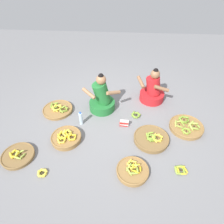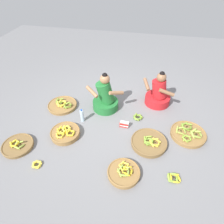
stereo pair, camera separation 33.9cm
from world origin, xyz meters
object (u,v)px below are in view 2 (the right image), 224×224
banana_basket_near_vendor (18,145)px  banana_basket_near_bicycle (65,133)px  banana_basket_front_center (188,134)px  packet_carton_stack (124,124)px  banana_basket_mid_right (149,142)px  vendor_woman_front (105,98)px  water_bottle (82,116)px  vendor_woman_behind (158,94)px  banana_basket_back_center (124,173)px  loose_bananas_back_right (138,117)px  banana_basket_front_right (62,105)px  loose_bananas_mid_left (37,164)px  loose_bananas_front_left (174,178)px

banana_basket_near_vendor → banana_basket_near_bicycle: bearing=30.9°
banana_basket_front_center → packet_carton_stack: 1.15m
banana_basket_mid_right → vendor_woman_front: bearing=139.5°
water_bottle → vendor_woman_behind: bearing=31.7°
banana_basket_back_center → loose_bananas_back_right: 1.28m
banana_basket_near_vendor → banana_basket_front_right: (0.32, 1.16, 0.00)m
banana_basket_near_bicycle → packet_carton_stack: (0.99, 0.42, -0.00)m
vendor_woman_front → loose_bananas_back_right: (0.69, -0.18, -0.24)m
banana_basket_mid_right → loose_bananas_mid_left: bearing=-155.3°
vendor_woman_behind → banana_basket_front_center: (0.57, -0.85, -0.19)m
vendor_woman_behind → banana_basket_front_center: size_ratio=1.23×
water_bottle → packet_carton_stack: bearing=0.2°
banana_basket_front_right → banana_basket_near_vendor: bearing=-105.3°
packet_carton_stack → banana_basket_near_vendor: bearing=-153.7°
banana_basket_near_vendor → vendor_woman_front: bearing=46.9°
banana_basket_front_right → loose_bananas_back_right: 1.59m
banana_basket_front_right → loose_bananas_front_left: (2.24, -1.24, -0.02)m
loose_bananas_front_left → water_bottle: size_ratio=0.74×
loose_bananas_mid_left → banana_basket_near_bicycle: bearing=74.0°
loose_bananas_mid_left → banana_basket_back_center: bearing=4.9°
vendor_woman_behind → banana_basket_near_bicycle: vendor_woman_behind is taller
banana_basket_mid_right → loose_bananas_front_left: (0.39, -0.58, -0.03)m
banana_basket_front_center → banana_basket_front_right: banana_basket_front_center is taller
vendor_woman_front → banana_basket_back_center: size_ratio=1.69×
banana_basket_near_bicycle → loose_bananas_back_right: size_ratio=2.46×
loose_bananas_back_right → banana_basket_front_center: bearing=-17.1°
banana_basket_mid_right → loose_bananas_mid_left: banana_basket_mid_right is taller
loose_bananas_mid_left → water_bottle: bearing=71.0°
banana_basket_mid_right → banana_basket_back_center: 0.73m
banana_basket_back_center → vendor_woman_front: bearing=112.8°
water_bottle → vendor_woman_front: bearing=53.8°
vendor_woman_front → loose_bananas_back_right: vendor_woman_front is taller
banana_basket_near_vendor → banana_basket_front_right: size_ratio=0.86×
banana_basket_near_bicycle → water_bottle: bearing=66.3°
banana_basket_front_right → loose_bananas_mid_left: (0.17, -1.43, -0.02)m
banana_basket_near_vendor → loose_bananas_back_right: 2.21m
banana_basket_mid_right → loose_bananas_back_right: 0.67m
water_bottle → loose_bananas_front_left: bearing=-28.4°
banana_basket_mid_right → banana_basket_near_vendor: bearing=-167.0°
banana_basket_front_center → loose_bananas_back_right: (-0.92, 0.28, -0.02)m
vendor_woman_front → water_bottle: vendor_woman_front is taller
vendor_woman_behind → loose_bananas_front_left: vendor_woman_behind is taller
vendor_woman_front → packet_carton_stack: 0.69m
vendor_woman_behind → banana_basket_mid_right: bearing=-94.8°
banana_basket_mid_right → loose_bananas_mid_left: 1.84m
banana_basket_front_center → loose_bananas_front_left: 0.96m
packet_carton_stack → banana_basket_near_bicycle: bearing=-157.1°
banana_basket_front_center → loose_bananas_back_right: size_ratio=2.91×
loose_bananas_front_left → loose_bananas_back_right: bearing=118.1°
loose_bananas_mid_left → loose_bananas_front_left: (2.06, 0.19, 0.00)m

